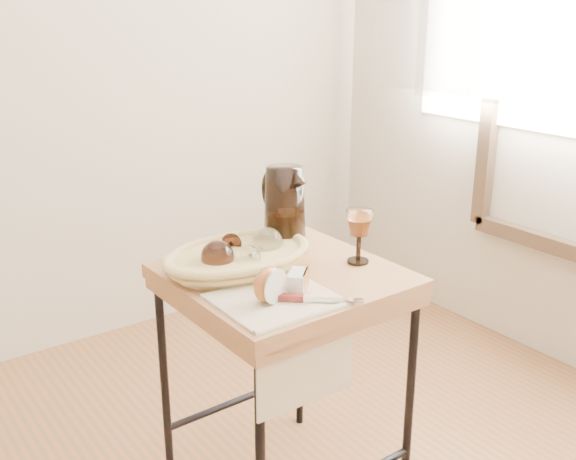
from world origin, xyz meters
TOP-DOWN VIEW (x-y plane):
  - side_table at (0.46, 0.53)m, footprint 0.56×0.56m
  - tea_towel at (0.34, 0.39)m, footprint 0.27×0.25m
  - bread_basket at (0.37, 0.60)m, footprint 0.38×0.26m
  - goblet_lying_a at (0.34, 0.62)m, footprint 0.16×0.15m
  - goblet_lying_b at (0.43, 0.58)m, footprint 0.16×0.14m
  - pitcher at (0.57, 0.67)m, footprint 0.17×0.25m
  - wine_goblet at (0.66, 0.46)m, footprint 0.08×0.08m
  - apple_half at (0.32, 0.39)m, footprint 0.10×0.07m
  - apple_wedge at (0.41, 0.39)m, footprint 0.08×0.08m
  - table_knife at (0.40, 0.33)m, footprint 0.19×0.16m

SIDE VIEW (x-z plane):
  - side_table at x=0.46m, z-range 0.00..0.70m
  - tea_towel at x=0.34m, z-range 0.70..0.71m
  - table_knife at x=0.40m, z-range 0.71..0.72m
  - bread_basket at x=0.37m, z-range 0.70..0.76m
  - apple_wedge at x=0.41m, z-range 0.71..0.76m
  - apple_half at x=0.32m, z-range 0.71..0.79m
  - goblet_lying_b at x=0.43m, z-range 0.71..0.80m
  - goblet_lying_a at x=0.34m, z-range 0.71..0.80m
  - wine_goblet at x=0.66m, z-range 0.70..0.85m
  - pitcher at x=0.57m, z-range 0.68..0.96m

